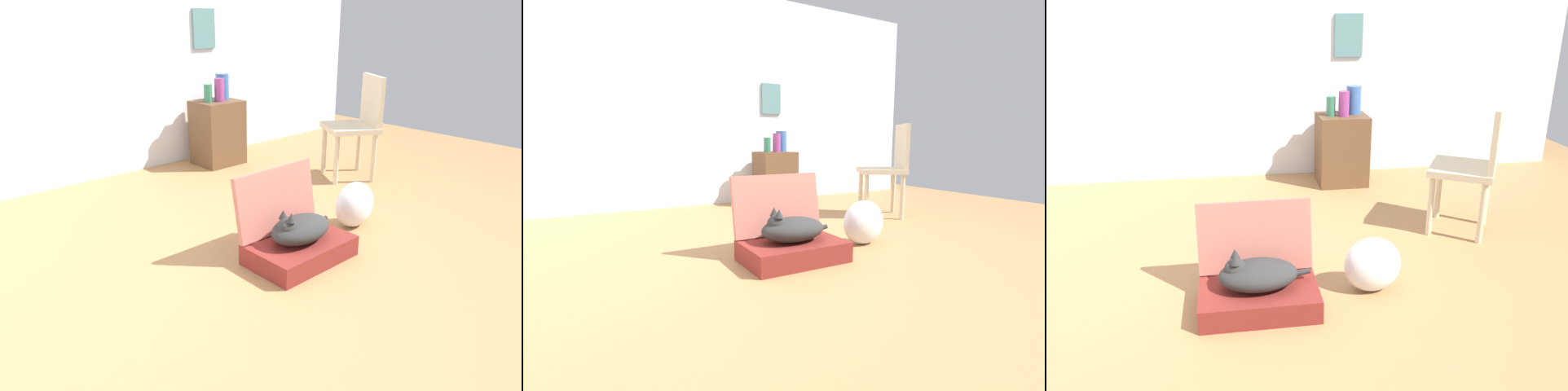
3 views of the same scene
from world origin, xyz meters
The scene contains 11 objects.
ground_plane centered at (0.00, 0.00, 0.00)m, with size 7.68×7.68×0.00m, color #9E7247.
wall_back centered at (0.00, 2.26, 1.30)m, with size 6.40×0.15×2.60m.
suitcase_base centered at (-0.06, -0.21, 0.07)m, with size 0.66×0.42×0.13m, color maroon.
suitcase_lid centered at (-0.06, 0.01, 0.35)m, with size 0.66×0.42×0.04m, color #B26356.
cat centered at (-0.07, -0.21, 0.22)m, with size 0.52×0.28×0.23m.
plastic_bag_white centered at (0.62, -0.11, 0.17)m, with size 0.34×0.23×0.34m, color silver.
side_table centered at (0.87, 1.85, 0.33)m, with size 0.45×0.40×0.66m, color brown.
vase_tall centered at (0.76, 1.84, 0.74)m, with size 0.08×0.08×0.18m, color #2D7051.
vase_short centered at (0.98, 1.90, 0.78)m, with size 0.14×0.14×0.26m, color #38609E.
vase_round centered at (0.87, 1.80, 0.77)m, with size 0.10×0.10×0.23m, color #8C387A.
chair centered at (1.57, 0.61, 0.53)m, with size 0.62×0.62×0.96m.
Camera 1 is at (-2.10, -2.09, 1.48)m, focal length 33.27 mm.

